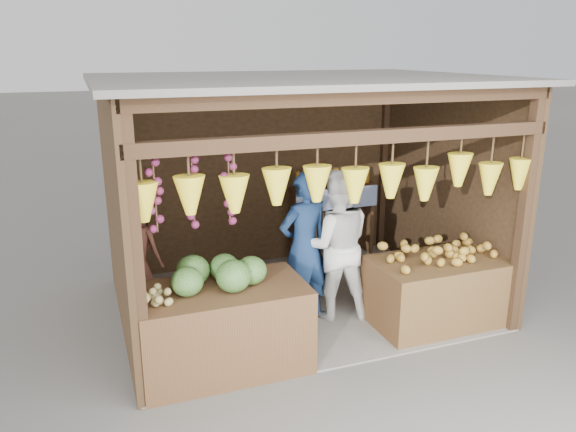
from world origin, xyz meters
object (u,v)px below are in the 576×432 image
object	(u,v)px
counter_right	(437,291)
man_standing	(304,248)
vendor_seated	(136,250)
woman_standing	(336,245)
counter_left	(223,328)

from	to	relation	value
counter_right	man_standing	distance (m)	1.55
man_standing	vendor_seated	xyz separation A→B (m)	(-1.74, 0.51, 0.01)
counter_right	man_standing	xyz separation A→B (m)	(-1.35, 0.59, 0.48)
man_standing	vendor_seated	bearing A→B (deg)	-28.96
man_standing	counter_right	bearing A→B (deg)	143.79
man_standing	woman_standing	bearing A→B (deg)	161.29
counter_left	counter_right	bearing A→B (deg)	1.97
man_standing	woman_standing	size ratio (longest dim) A/B	1.00
man_standing	woman_standing	world-z (taller)	man_standing
counter_left	woman_standing	distance (m)	1.65
man_standing	woman_standing	xyz separation A→B (m)	(0.36, -0.04, -0.00)
vendor_seated	woman_standing	bearing A→B (deg)	-160.61
woman_standing	man_standing	bearing A→B (deg)	8.82
counter_left	vendor_seated	size ratio (longest dim) A/B	1.38
woman_standing	counter_left	bearing A→B (deg)	38.67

